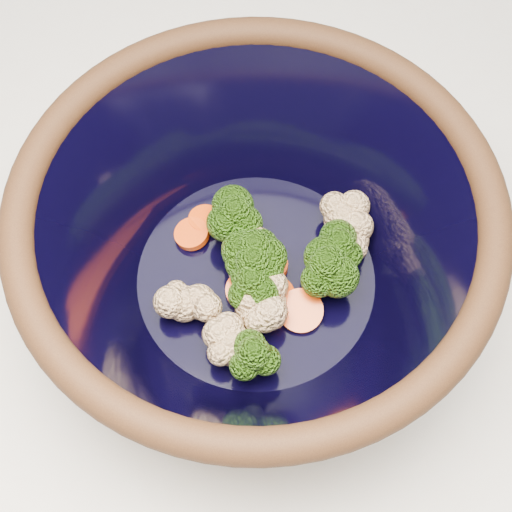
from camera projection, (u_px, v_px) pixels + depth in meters
name	position (u px, v px, depth m)	size (l,w,h in m)	color
ground	(248.00, 440.00, 1.41)	(3.00, 3.00, 0.00)	#9E7A54
counter	(245.00, 365.00, 1.01)	(1.20, 1.20, 0.90)	silver
mixing_bowl	(256.00, 247.00, 0.50)	(0.40, 0.40, 0.14)	black
vegetable_pile	(268.00, 270.00, 0.52)	(0.14, 0.17, 0.05)	#608442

